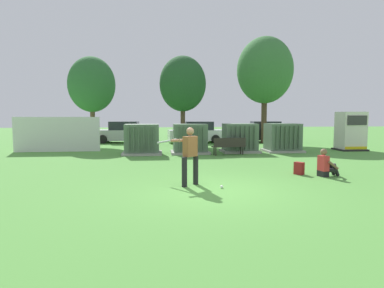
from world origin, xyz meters
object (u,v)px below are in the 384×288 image
Objects in this scene: transformer_mid_east at (240,138)px; parked_car_leftmost at (123,133)px; transformer_west at (142,140)px; parked_car_left_of_center at (197,133)px; transformer_east at (283,138)px; seated_spectator at (326,166)px; park_bench at (229,145)px; sports_ball at (222,187)px; generator_enclosure at (351,131)px; batter at (189,153)px; transformer_mid_west at (190,139)px; backpack at (299,168)px; parked_car_right_of_center at (264,132)px.

transformer_mid_east is 10.32m from parked_car_leftmost.
transformer_west and parked_car_left_of_center have the same top height.
transformer_west and parked_car_leftmost have the same top height.
seated_spectator is (-1.39, -7.46, -0.41)m from transformer_east.
transformer_east is 3.62m from park_bench.
sports_ball is 4.18m from seated_spectator.
transformer_east and parked_car_left_of_center have the same top height.
park_bench is (-7.73, -1.57, -0.60)m from generator_enclosure.
batter is 19.33× the size of sports_ball.
transformer_east reaches higher than park_bench.
sports_ball is at bearing -103.98° from park_bench.
transformer_east is 0.49× the size of parked_car_left_of_center.
transformer_west is at bearing -176.49° from transformer_mid_west.
transformer_mid_east is at bearing -75.45° from parked_car_left_of_center.
seated_spectator is at bearing -60.34° from parked_car_leftmost.
backpack is (-6.47, -7.35, -0.92)m from generator_enclosure.
transformer_mid_east is at bearing 66.28° from batter.
transformer_west is 7.94m from parked_car_left_of_center.
generator_enclosure is at bearing 3.42° from transformer_mid_west.
park_bench is 4.19× the size of backpack.
generator_enclosure reaches higher than transformer_mid_east.
parked_car_leftmost is at bearing 103.38° from transformer_west.
generator_enclosure is 15.79m from parked_car_leftmost.
transformer_mid_east is 7.71m from parked_car_right_of_center.
transformer_mid_west and parked_car_leftmost have the same top height.
parked_car_right_of_center reaches higher than seated_spectator.
backpack is (3.25, -6.77, -0.57)m from transformer_mid_west.
transformer_mid_east is 23.33× the size of sports_ball.
transformer_mid_east is at bearing 92.97° from backpack.
backpack is at bearing -81.38° from parked_car_left_of_center.
sports_ball is 0.02× the size of parked_car_left_of_center.
batter is (-6.20, -8.38, 0.19)m from transformer_east.
parked_car_right_of_center is (7.37, 15.22, -0.22)m from batter.
generator_enclosure is at bearing -63.99° from parked_car_right_of_center.
seated_spectator is at bearing -100.13° from parked_car_right_of_center.
transformer_mid_west is 8.68m from sports_ball.
transformer_mid_east is at bearing 72.59° from sports_ball.
transformer_east is 0.49× the size of parked_car_leftmost.
transformer_west is at bearing 169.71° from park_bench.
parked_car_left_of_center and parked_car_right_of_center have the same top height.
batter reaches higher than parked_car_leftmost.
parked_car_left_of_center is (3.78, 6.98, -0.04)m from transformer_west.
transformer_mid_west and transformer_east have the same top height.
parked_car_leftmost is (-7.68, 14.34, 0.54)m from backpack.
generator_enclosure is 5.23× the size of backpack.
sports_ball is at bearing -94.11° from parked_car_left_of_center.
transformer_mid_west is at bearing -132.72° from parked_car_right_of_center.
transformer_mid_east reaches higher than park_bench.
transformer_mid_west is at bearing 153.44° from park_bench.
park_bench is 7.85m from parked_car_left_of_center.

